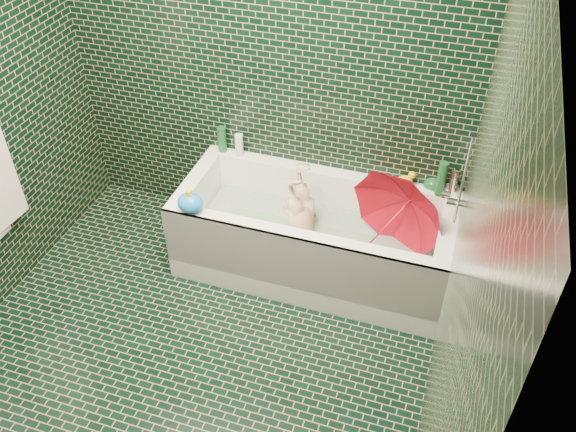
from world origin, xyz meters
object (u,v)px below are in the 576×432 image
(umbrella, at_px, (388,224))
(rubber_duck, at_px, (406,180))
(child, at_px, (304,231))
(bathtub, at_px, (313,244))
(bath_toy, at_px, (190,203))

(umbrella, xyz_separation_m, rubber_duck, (0.03, 0.39, 0.05))
(child, relative_size, rubber_duck, 6.70)
(bathtub, height_order, child, bathtub)
(umbrella, distance_m, bath_toy, 1.16)
(rubber_duck, relative_size, bath_toy, 0.76)
(bathtub, height_order, bath_toy, bath_toy)
(child, height_order, bath_toy, bath_toy)
(rubber_duck, height_order, bath_toy, bath_toy)
(bath_toy, bearing_deg, bathtub, 31.63)
(rubber_duck, bearing_deg, umbrella, -115.14)
(rubber_duck, bearing_deg, bath_toy, -170.96)
(umbrella, bearing_deg, child, -161.08)
(umbrella, distance_m, rubber_duck, 0.40)
(bathtub, bearing_deg, umbrella, -6.34)
(bathtub, xyz_separation_m, umbrella, (0.46, -0.05, 0.33))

